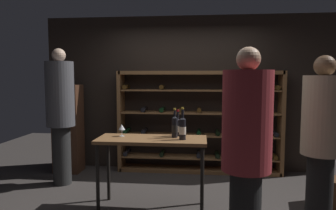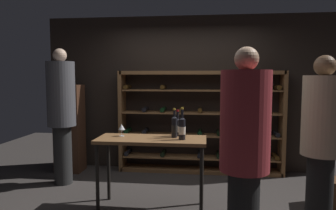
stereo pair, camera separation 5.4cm
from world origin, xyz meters
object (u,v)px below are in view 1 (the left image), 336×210
object	(u,v)px
tasting_table	(152,147)
wine_bottle_black_capsule	(178,127)
display_cabinet	(68,129)
person_guest_blue_shirt	(60,109)
wine_crate	(333,193)
person_host_in_suit	(322,133)
wine_glass_stemmed_left	(122,128)
wine_bottle_red_label	(183,128)
person_guest_plum_blouse	(247,144)
wine_bottle_gold_foil	(175,127)
wine_rack	(199,123)

from	to	relation	value
tasting_table	wine_bottle_black_capsule	world-z (taller)	wine_bottle_black_capsule
display_cabinet	person_guest_blue_shirt	bearing A→B (deg)	-75.18
person_guest_blue_shirt	wine_bottle_black_capsule	world-z (taller)	person_guest_blue_shirt
person_guest_blue_shirt	wine_crate	bearing A→B (deg)	-120.43
tasting_table	person_host_in_suit	world-z (taller)	person_host_in_suit
tasting_table	wine_glass_stemmed_left	world-z (taller)	wine_glass_stemmed_left
wine_glass_stemmed_left	wine_bottle_red_label	bearing A→B (deg)	-9.40
person_guest_plum_blouse	person_guest_blue_shirt	world-z (taller)	person_guest_blue_shirt
wine_bottle_gold_foil	wine_glass_stemmed_left	world-z (taller)	wine_bottle_gold_foil
wine_rack	wine_crate	bearing A→B (deg)	-37.55
person_guest_blue_shirt	wine_bottle_gold_foil	world-z (taller)	person_guest_blue_shirt
person_host_in_suit	person_guest_plum_blouse	bearing A→B (deg)	156.96
wine_crate	wine_bottle_black_capsule	bearing A→B (deg)	-177.14
wine_rack	wine_glass_stemmed_left	size ratio (longest dim) A/B	18.36
wine_crate	wine_glass_stemmed_left	size ratio (longest dim) A/B	3.19
tasting_table	wine_bottle_black_capsule	xyz separation A→B (m)	(0.30, 0.19, 0.22)
wine_rack	wine_crate	xyz separation A→B (m)	(1.68, -1.29, -0.66)
wine_rack	display_cabinet	distance (m)	2.24
tasting_table	wine_bottle_black_capsule	bearing A→B (deg)	31.55
tasting_table	wine_glass_stemmed_left	size ratio (longest dim) A/B	8.82
tasting_table	wine_bottle_red_label	world-z (taller)	wine_bottle_red_label
wine_bottle_gold_foil	wine_glass_stemmed_left	size ratio (longest dim) A/B	2.39
wine_rack	wine_bottle_gold_foil	world-z (taller)	wine_rack
person_guest_blue_shirt	display_cabinet	bearing A→B (deg)	-8.51
tasting_table	wine_bottle_gold_foil	xyz separation A→B (m)	(0.27, 0.08, 0.24)
wine_bottle_black_capsule	display_cabinet	bearing A→B (deg)	149.03
person_host_in_suit	person_guest_blue_shirt	bearing A→B (deg)	101.55
display_cabinet	wine_bottle_red_label	xyz separation A→B (m)	(2.04, -1.41, 0.28)
wine_bottle_red_label	wine_bottle_black_capsule	size ratio (longest dim) A/B	1.16
person_guest_blue_shirt	wine_glass_stemmed_left	size ratio (longest dim) A/B	13.59
wine_bottle_gold_foil	wine_glass_stemmed_left	xyz separation A→B (m)	(-0.67, 0.01, -0.02)
wine_rack	person_host_in_suit	bearing A→B (deg)	-53.55
person_guest_blue_shirt	wine_glass_stemmed_left	xyz separation A→B (m)	(1.11, -0.67, -0.15)
wine_crate	display_cabinet	size ratio (longest dim) A/B	0.32
person_host_in_suit	wine_glass_stemmed_left	distance (m)	2.31
wine_crate	wine_bottle_gold_foil	bearing A→B (deg)	-174.00
person_guest_plum_blouse	wine_glass_stemmed_left	distance (m)	1.73
person_host_in_suit	wine_crate	size ratio (longest dim) A/B	3.87
wine_crate	wine_glass_stemmed_left	xyz separation A→B (m)	(-2.64, -0.20, 0.81)
wine_rack	wine_glass_stemmed_left	world-z (taller)	wine_rack
person_guest_plum_blouse	wine_glass_stemmed_left	xyz separation A→B (m)	(-1.39, 1.04, -0.05)
wine_glass_stemmed_left	person_guest_blue_shirt	bearing A→B (deg)	148.96
wine_bottle_red_label	wine_crate	bearing A→B (deg)	9.95
wine_crate	wine_bottle_red_label	world-z (taller)	wine_bottle_red_label
wine_bottle_red_label	wine_glass_stemmed_left	distance (m)	0.78
wine_rack	wine_bottle_black_capsule	distance (m)	1.42
wine_bottle_black_capsule	wine_rack	bearing A→B (deg)	79.31
wine_rack	wine_glass_stemmed_left	bearing A→B (deg)	-122.66
wine_rack	wine_bottle_red_label	xyz separation A→B (m)	(-0.19, -1.62, 0.18)
person_host_in_suit	wine_bottle_black_capsule	size ratio (longest dim) A/B	5.61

